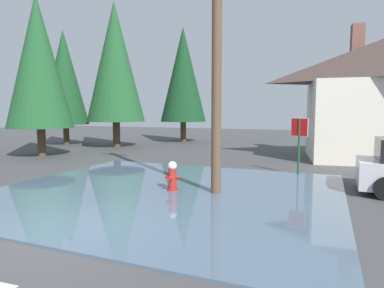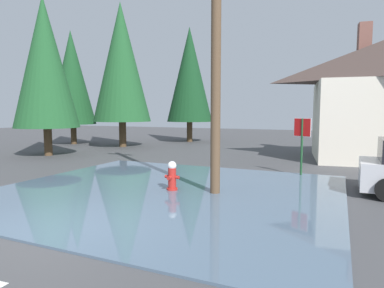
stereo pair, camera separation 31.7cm
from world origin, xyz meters
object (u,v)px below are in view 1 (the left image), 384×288
pine_tree_short_left (183,75)px  pine_tree_far_center (64,77)px  stop_sign_far (299,135)px  utility_pole (217,13)px  pine_tree_tall_left (38,62)px  fire_hydrant (172,177)px  pine_tree_mid_left (115,62)px

pine_tree_short_left → pine_tree_far_center: (-7.02, -5.24, -0.42)m
pine_tree_short_left → stop_sign_far: bearing=-49.4°
pine_tree_short_left → pine_tree_far_center: size_ratio=1.09×
utility_pole → pine_tree_short_left: utility_pole is taller
pine_tree_tall_left → stop_sign_far: bearing=-2.1°
pine_tree_far_center → pine_tree_short_left: bearing=36.7°
fire_hydrant → pine_tree_tall_left: size_ratio=0.11×
fire_hydrant → pine_tree_tall_left: (-9.97, 4.59, 4.54)m
pine_tree_mid_left → pine_tree_short_left: bearing=64.2°
fire_hydrant → pine_tree_far_center: 17.38m
fire_hydrant → pine_tree_short_left: (-6.39, 15.38, 4.80)m
pine_tree_tall_left → pine_tree_short_left: bearing=71.7°
utility_pole → stop_sign_far: bearing=63.2°
stop_sign_far → pine_tree_mid_left: bearing=154.1°
pine_tree_short_left → pine_tree_far_center: bearing=-143.3°
pine_tree_mid_left → stop_sign_far: bearing=-25.9°
pine_tree_mid_left → pine_tree_short_left: size_ratio=1.08×
stop_sign_far → pine_tree_mid_left: 14.23m
stop_sign_far → fire_hydrant: bearing=-128.6°
stop_sign_far → pine_tree_tall_left: bearing=177.9°
stop_sign_far → pine_tree_short_left: size_ratio=0.24×
pine_tree_mid_left → fire_hydrant: bearing=-48.2°
pine_tree_mid_left → pine_tree_short_left: 5.95m
pine_tree_tall_left → pine_tree_mid_left: bearing=79.7°
pine_tree_tall_left → pine_tree_short_left: 11.37m
fire_hydrant → stop_sign_far: bearing=51.4°
pine_tree_tall_left → pine_tree_mid_left: 5.58m
fire_hydrant → pine_tree_tall_left: bearing=155.3°
pine_tree_tall_left → pine_tree_mid_left: size_ratio=0.88×
pine_tree_mid_left → pine_tree_far_center: bearing=178.7°
pine_tree_tall_left → pine_tree_short_left: pine_tree_short_left is taller
fire_hydrant → pine_tree_tall_left: 11.88m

